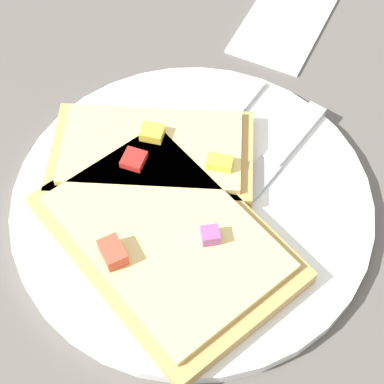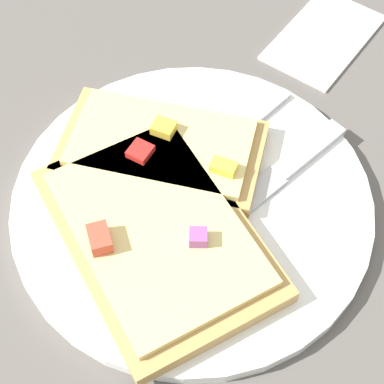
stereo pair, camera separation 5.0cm
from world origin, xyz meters
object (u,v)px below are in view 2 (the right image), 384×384
object	(u,v)px
plate	(192,203)
knife	(271,181)
napkin	(324,36)
pizza_slice_main	(154,231)
fork	(196,167)
pizza_slice_corner	(162,148)

from	to	relation	value
plate	knife	size ratio (longest dim) A/B	1.46
napkin	pizza_slice_main	bearing A→B (deg)	-178.33
fork	pizza_slice_main	world-z (taller)	pizza_slice_main
plate	pizza_slice_corner	xyz separation A→B (m)	(0.02, 0.05, 0.02)
knife	napkin	distance (m)	0.19
pizza_slice_main	knife	bearing A→B (deg)	-90.43
knife	pizza_slice_main	world-z (taller)	pizza_slice_main
plate	knife	xyz separation A→B (m)	(0.05, -0.04, 0.01)
plate	knife	bearing A→B (deg)	-40.07
fork	pizza_slice_main	size ratio (longest dim) A/B	0.90
knife	pizza_slice_main	size ratio (longest dim) A/B	0.87
fork	pizza_slice_main	xyz separation A→B (m)	(-0.07, -0.01, 0.01)
fork	knife	world-z (taller)	knife
plate	pizza_slice_main	bearing A→B (deg)	176.86
plate	pizza_slice_corner	distance (m)	0.05
knife	plate	bearing A→B (deg)	-28.60
plate	napkin	xyz separation A→B (m)	(0.23, 0.01, -0.00)
plate	pizza_slice_main	xyz separation A→B (m)	(-0.04, 0.00, 0.02)
napkin	plate	bearing A→B (deg)	-177.41
pizza_slice_corner	napkin	bearing A→B (deg)	-121.65
plate	fork	bearing A→B (deg)	29.37
pizza_slice_main	napkin	world-z (taller)	pizza_slice_main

